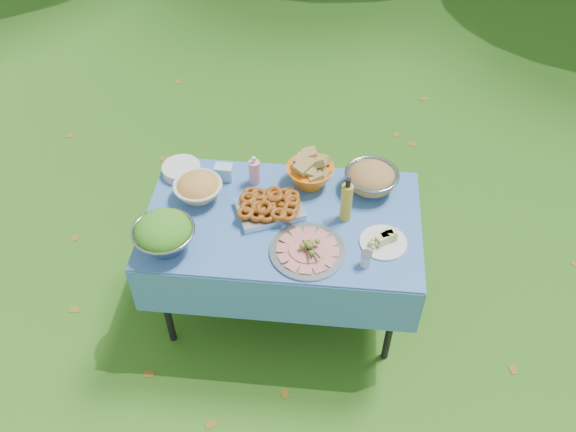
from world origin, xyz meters
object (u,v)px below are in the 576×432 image
object	(u,v)px
charcuterie_platter	(308,246)
oil_bottle	(347,199)
plate_stack	(181,170)
bread_bowl	(310,171)
picnic_table	(283,263)
pasta_bowl_steel	(371,178)
salad_bowl	(164,234)

from	to	relation	value
charcuterie_platter	oil_bottle	bearing A→B (deg)	55.09
plate_stack	charcuterie_platter	size ratio (longest dim) A/B	0.57
charcuterie_platter	oil_bottle	distance (m)	0.33
bread_bowl	oil_bottle	size ratio (longest dim) A/B	0.95
picnic_table	oil_bottle	distance (m)	0.62
picnic_table	pasta_bowl_steel	world-z (taller)	pasta_bowl_steel
picnic_table	pasta_bowl_steel	distance (m)	0.71
picnic_table	bread_bowl	xyz separation A→B (m)	(0.13, 0.29, 0.47)
salad_bowl	charcuterie_platter	bearing A→B (deg)	2.97
picnic_table	charcuterie_platter	size ratio (longest dim) A/B	3.79
salad_bowl	bread_bowl	size ratio (longest dim) A/B	1.17
plate_stack	oil_bottle	bearing A→B (deg)	-15.85
oil_bottle	bread_bowl	bearing A→B (deg)	128.69
salad_bowl	pasta_bowl_steel	distance (m)	1.16
charcuterie_platter	bread_bowl	bearing A→B (deg)	92.88
picnic_table	bread_bowl	size ratio (longest dim) A/B	5.49
bread_bowl	salad_bowl	bearing A→B (deg)	-141.35
picnic_table	charcuterie_platter	bearing A→B (deg)	-56.42
salad_bowl	charcuterie_platter	distance (m)	0.72
salad_bowl	picnic_table	bearing A→B (deg)	25.11
bread_bowl	oil_bottle	xyz separation A→B (m)	(0.21, -0.26, 0.05)
picnic_table	plate_stack	size ratio (longest dim) A/B	6.70
picnic_table	salad_bowl	bearing A→B (deg)	-154.89
pasta_bowl_steel	charcuterie_platter	size ratio (longest dim) A/B	0.76
picnic_table	plate_stack	bearing A→B (deg)	154.00
salad_bowl	oil_bottle	size ratio (longest dim) A/B	1.12
charcuterie_platter	oil_bottle	size ratio (longest dim) A/B	1.38
charcuterie_platter	oil_bottle	world-z (taller)	oil_bottle
pasta_bowl_steel	oil_bottle	size ratio (longest dim) A/B	1.05
pasta_bowl_steel	oil_bottle	distance (m)	0.28
oil_bottle	charcuterie_platter	bearing A→B (deg)	-124.91
plate_stack	bread_bowl	distance (m)	0.74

